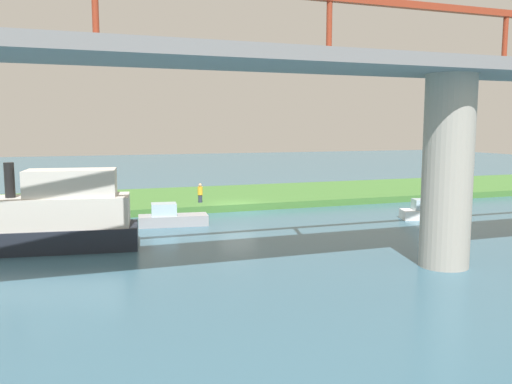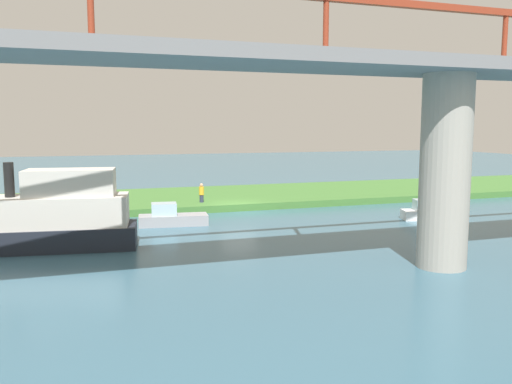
% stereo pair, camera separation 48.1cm
% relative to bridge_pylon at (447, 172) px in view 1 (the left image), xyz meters
% --- Properties ---
extents(ground_plane, '(160.00, 160.00, 0.00)m').
position_rel_bridge_pylon_xyz_m(ground_plane, '(3.94, -16.87, -4.05)').
color(ground_plane, '#386075').
extents(grassy_bank, '(80.00, 12.00, 0.50)m').
position_rel_bridge_pylon_xyz_m(grassy_bank, '(3.94, -22.87, -3.80)').
color(grassy_bank, '#427533').
rests_on(grassy_bank, ground).
extents(bridge_pylon, '(2.07, 2.07, 8.11)m').
position_rel_bridge_pylon_xyz_m(bridge_pylon, '(0.00, 0.00, 0.00)').
color(bridge_pylon, '#9E998E').
rests_on(bridge_pylon, ground).
extents(bridge_span, '(64.97, 4.30, 3.25)m').
position_rel_bridge_pylon_xyz_m(bridge_span, '(-0.00, -0.02, 4.55)').
color(bridge_span, slate).
rests_on(bridge_span, bridge_pylon).
extents(person_on_bank, '(0.48, 0.48, 1.39)m').
position_rel_bridge_pylon_xyz_m(person_on_bank, '(6.17, -18.82, -2.85)').
color(person_on_bank, '#2D334C').
rests_on(person_on_bank, grassy_bank).
extents(mooring_post, '(0.20, 0.20, 0.97)m').
position_rel_bridge_pylon_xyz_m(mooring_post, '(12.94, -18.40, -3.07)').
color(mooring_post, brown).
rests_on(mooring_post, grassy_bank).
extents(riverboat_paddlewheel, '(8.66, 3.87, 4.27)m').
position_rel_bridge_pylon_xyz_m(riverboat_paddlewheel, '(15.74, -8.92, -2.47)').
color(riverboat_paddlewheel, '#1E232D').
rests_on(riverboat_paddlewheel, ground).
extents(motorboat_white, '(4.14, 2.52, 1.30)m').
position_rel_bridge_pylon_xyz_m(motorboat_white, '(-6.93, -9.85, -3.59)').
color(motorboat_white, white).
rests_on(motorboat_white, ground).
extents(motorboat_red, '(4.27, 1.95, 1.37)m').
position_rel_bridge_pylon_xyz_m(motorboat_red, '(9.33, -13.22, -3.56)').
color(motorboat_red, '#99999E').
rests_on(motorboat_red, ground).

